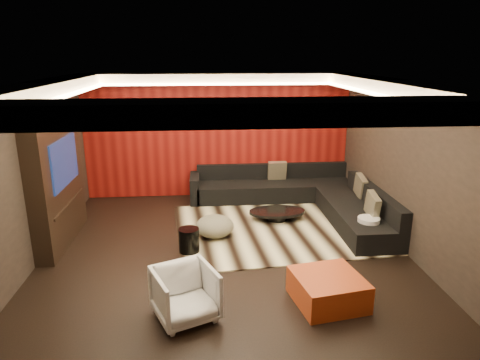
{
  "coord_description": "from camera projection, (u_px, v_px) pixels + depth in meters",
  "views": [
    {
      "loc": [
        -0.32,
        -6.65,
        3.22
      ],
      "look_at": [
        0.3,
        0.6,
        1.05
      ],
      "focal_mm": 32.0,
      "sensor_mm": 36.0,
      "label": 1
    }
  ],
  "objects": [
    {
      "name": "floor",
      "position": [
        226.0,
        250.0,
        7.29
      ],
      "size": [
        6.0,
        6.0,
        0.02
      ],
      "primitive_type": "cube",
      "color": "black",
      "rests_on": "ground"
    },
    {
      "name": "ceiling",
      "position": [
        224.0,
        81.0,
        6.49
      ],
      "size": [
        6.0,
        6.0,
        0.02
      ],
      "primitive_type": "cube",
      "color": "silver",
      "rests_on": "ground"
    },
    {
      "name": "wall_back",
      "position": [
        218.0,
        136.0,
        9.77
      ],
      "size": [
        6.0,
        0.02,
        2.8
      ],
      "primitive_type": "cube",
      "color": "black",
      "rests_on": "ground"
    },
    {
      "name": "wall_left",
      "position": [
        32.0,
        175.0,
        6.65
      ],
      "size": [
        0.02,
        6.0,
        2.8
      ],
      "primitive_type": "cube",
      "color": "black",
      "rests_on": "ground"
    },
    {
      "name": "wall_right",
      "position": [
        404.0,
        166.0,
        7.14
      ],
      "size": [
        0.02,
        6.0,
        2.8
      ],
      "primitive_type": "cube",
      "color": "black",
      "rests_on": "ground"
    },
    {
      "name": "red_feature_wall",
      "position": [
        218.0,
        136.0,
        9.73
      ],
      "size": [
        5.98,
        0.05,
        2.78
      ],
      "primitive_type": "cube",
      "color": "#6B0C0A",
      "rests_on": "ground"
    },
    {
      "name": "soffit_back",
      "position": [
        218.0,
        79.0,
        9.1
      ],
      "size": [
        6.0,
        0.6,
        0.22
      ],
      "primitive_type": "cube",
      "color": "silver",
      "rests_on": "ground"
    },
    {
      "name": "soffit_front",
      "position": [
        238.0,
        112.0,
        3.95
      ],
      "size": [
        6.0,
        0.6,
        0.22
      ],
      "primitive_type": "cube",
      "color": "silver",
      "rests_on": "ground"
    },
    {
      "name": "soffit_left",
      "position": [
        41.0,
        90.0,
        6.3
      ],
      "size": [
        0.6,
        4.8,
        0.22
      ],
      "primitive_type": "cube",
      "color": "silver",
      "rests_on": "ground"
    },
    {
      "name": "soffit_right",
      "position": [
        395.0,
        88.0,
        6.75
      ],
      "size": [
        0.6,
        4.8,
        0.22
      ],
      "primitive_type": "cube",
      "color": "silver",
      "rests_on": "ground"
    },
    {
      "name": "cove_back",
      "position": [
        218.0,
        84.0,
        8.8
      ],
      "size": [
        4.8,
        0.08,
        0.04
      ],
      "primitive_type": "cube",
      "color": "#FFD899",
      "rests_on": "ground"
    },
    {
      "name": "cove_front",
      "position": [
        235.0,
        117.0,
        4.3
      ],
      "size": [
        4.8,
        0.08,
        0.04
      ],
      "primitive_type": "cube",
      "color": "#FFD899",
      "rests_on": "ground"
    },
    {
      "name": "cove_left",
      "position": [
        66.0,
        96.0,
        6.36
      ],
      "size": [
        0.08,
        4.8,
        0.04
      ],
      "primitive_type": "cube",
      "color": "#FFD899",
      "rests_on": "ground"
    },
    {
      "name": "cove_right",
      "position": [
        373.0,
        94.0,
        6.74
      ],
      "size": [
        0.08,
        4.8,
        0.04
      ],
      "primitive_type": "cube",
      "color": "#FFD899",
      "rests_on": "ground"
    },
    {
      "name": "tv_surround",
      "position": [
        57.0,
        182.0,
        7.32
      ],
      "size": [
        0.3,
        2.0,
        2.2
      ],
      "primitive_type": "cube",
      "color": "black",
      "rests_on": "ground"
    },
    {
      "name": "tv_screen",
      "position": [
        64.0,
        162.0,
        7.23
      ],
      "size": [
        0.04,
        1.3,
        0.8
      ],
      "primitive_type": "cube",
      "color": "black",
      "rests_on": "ground"
    },
    {
      "name": "tv_shelf",
      "position": [
        69.0,
        203.0,
        7.44
      ],
      "size": [
        0.04,
        1.6,
        0.04
      ],
      "primitive_type": "cube",
      "color": "black",
      "rests_on": "ground"
    },
    {
      "name": "rug",
      "position": [
        283.0,
        228.0,
        8.17
      ],
      "size": [
        4.27,
        3.37,
        0.02
      ],
      "primitive_type": "cube",
      "rotation": [
        0.0,
        0.0,
        0.1
      ],
      "color": "beige",
      "rests_on": "floor"
    },
    {
      "name": "coffee_table",
      "position": [
        277.0,
        215.0,
        8.53
      ],
      "size": [
        1.15,
        1.15,
        0.19
      ],
      "primitive_type": "cylinder",
      "rotation": [
        0.0,
        0.0,
        0.02
      ],
      "color": "black",
      "rests_on": "rug"
    },
    {
      "name": "drum_stool",
      "position": [
        189.0,
        240.0,
        7.13
      ],
      "size": [
        0.37,
        0.37,
        0.4
      ],
      "primitive_type": "cylinder",
      "rotation": [
        0.0,
        0.0,
        -0.07
      ],
      "color": "black",
      "rests_on": "rug"
    },
    {
      "name": "striped_pouf",
      "position": [
        215.0,
        226.0,
        7.72
      ],
      "size": [
        0.89,
        0.89,
        0.38
      ],
      "primitive_type": "ellipsoid",
      "rotation": [
        0.0,
        0.0,
        0.36
      ],
      "color": "beige",
      "rests_on": "rug"
    },
    {
      "name": "white_side_table",
      "position": [
        368.0,
        230.0,
        7.48
      ],
      "size": [
        0.44,
        0.44,
        0.47
      ],
      "primitive_type": "cylinder",
      "rotation": [
        0.0,
        0.0,
        -0.19
      ],
      "color": "silver",
      "rests_on": "floor"
    },
    {
      "name": "orange_ottoman",
      "position": [
        328.0,
        289.0,
        5.7
      ],
      "size": [
        1.0,
        1.0,
        0.38
      ],
      "primitive_type": "cube",
      "rotation": [
        0.0,
        0.0,
        0.18
      ],
      "color": "#AB3416",
      "rests_on": "floor"
    },
    {
      "name": "armchair",
      "position": [
        185.0,
        294.0,
        5.32
      ],
      "size": [
        0.95,
        0.96,
        0.67
      ],
      "primitive_type": "imported",
      "rotation": [
        0.0,
        0.0,
        0.4
      ],
      "color": "silver",
      "rests_on": "floor"
    },
    {
      "name": "sectional_sofa",
      "position": [
        302.0,
        197.0,
        9.14
      ],
      "size": [
        3.65,
        3.5,
        0.75
      ],
      "color": "black",
      "rests_on": "floor"
    },
    {
      "name": "throw_pillows",
      "position": [
        333.0,
        186.0,
        8.69
      ],
      "size": [
        1.76,
        2.83,
        0.5
      ],
      "color": "tan",
      "rests_on": "sectional_sofa"
    }
  ]
}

